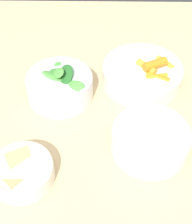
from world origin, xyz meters
TOP-DOWN VIEW (x-y plane):
  - dining_table at (0.00, 0.00)m, footprint 1.21×0.92m
  - bowl_carrots at (-0.19, 0.14)m, footprint 0.19×0.19m
  - bowl_greens at (-0.14, -0.06)m, footprint 0.15×0.15m
  - bowl_beans_hotdog at (0.01, 0.14)m, footprint 0.16×0.16m
  - bowl_cookies at (0.09, -0.11)m, footprint 0.12×0.12m

SIDE VIEW (x-z plane):
  - dining_table at x=0.00m, z-range 0.27..1.02m
  - bowl_cookies at x=0.09m, z-range 0.76..0.80m
  - bowl_beans_hotdog at x=0.01m, z-range 0.75..0.81m
  - bowl_carrots at x=-0.19m, z-range 0.75..0.82m
  - bowl_greens at x=-0.14m, z-range 0.74..0.83m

